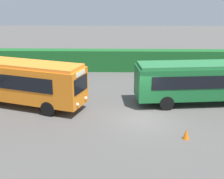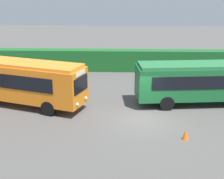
% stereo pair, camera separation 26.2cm
% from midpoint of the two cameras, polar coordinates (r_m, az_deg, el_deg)
% --- Properties ---
extents(ground_plane, '(104.06, 104.06, 0.00)m').
position_cam_midpoint_polar(ground_plane, '(19.97, 5.32, -5.40)').
color(ground_plane, '#514F4C').
extents(bus_orange, '(10.20, 5.41, 3.19)m').
position_cam_midpoint_polar(bus_orange, '(22.66, -17.62, 1.65)').
color(bus_orange, orange).
rests_on(bus_orange, ground_plane).
extents(bus_green, '(10.49, 3.42, 3.01)m').
position_cam_midpoint_polar(bus_green, '(22.95, 16.98, 1.68)').
color(bus_green, '#19602D').
rests_on(bus_green, ground_plane).
extents(hedge_row, '(64.03, 1.42, 2.12)m').
position_cam_midpoint_polar(hedge_row, '(31.24, 3.89, 5.42)').
color(hedge_row, '#195924').
rests_on(hedge_row, ground_plane).
extents(traffic_cone, '(0.36, 0.36, 0.60)m').
position_cam_midpoint_polar(traffic_cone, '(17.66, 13.21, -8.07)').
color(traffic_cone, orange).
rests_on(traffic_cone, ground_plane).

